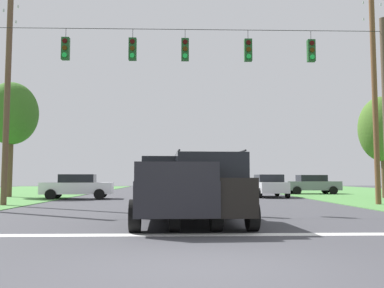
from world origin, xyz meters
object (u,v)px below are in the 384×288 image
suv_black (207,187)px  utility_pole_mid_right (374,87)px  pickup_truck (174,190)px  distant_car_far_parked (311,184)px  tree_roadside_right (382,129)px  overhead_signal_span (186,98)px  tree_roadside_far_right (11,114)px  utility_pole_near_left (7,91)px  distant_car_oncoming (269,185)px  distant_car_crossing_white (78,186)px

suv_black → utility_pole_mid_right: 12.94m
pickup_truck → distant_car_far_parked: (10.65, 20.68, -0.18)m
pickup_truck → suv_black: size_ratio=1.12×
tree_roadside_right → overhead_signal_span: bearing=-144.9°
utility_pole_mid_right → pickup_truck: bearing=-141.5°
suv_black → distant_car_far_parked: suv_black is taller
utility_pole_mid_right → tree_roadside_far_right: 22.77m
overhead_signal_span → distant_car_far_parked: 19.14m
distant_car_far_parked → utility_pole_near_left: utility_pole_near_left is taller
tree_roadside_far_right → overhead_signal_span: bearing=-43.4°
overhead_signal_span → distant_car_far_parked: overhead_signal_span is taller
pickup_truck → distant_car_oncoming: (6.19, 15.86, -0.18)m
distant_car_crossing_white → tree_roadside_far_right: size_ratio=0.57×
distant_car_crossing_white → distant_car_far_parked: same height
distant_car_oncoming → tree_roadside_right: bearing=-15.1°
pickup_truck → tree_roadside_far_right: tree_roadside_far_right is taller
distant_car_far_parked → tree_roadside_far_right: 22.99m
suv_black → distant_car_crossing_white: (-7.13, 14.04, -0.27)m
distant_car_crossing_white → distant_car_far_parked: (16.83, 6.93, 0.00)m
distant_car_oncoming → utility_pole_mid_right: size_ratio=0.37×
tree_roadside_right → distant_car_crossing_white: bearing=-179.4°
suv_black → pickup_truck: bearing=163.3°
distant_car_crossing_white → distant_car_oncoming: size_ratio=1.03×
overhead_signal_span → suv_black: (0.52, -5.26, -3.61)m
distant_car_far_parked → utility_pole_near_left: bearing=-145.6°
distant_car_far_parked → tree_roadside_right: 8.05m
distant_car_far_parked → utility_pole_mid_right: utility_pole_mid_right is taller
distant_car_far_parked → tree_roadside_far_right: tree_roadside_far_right is taller
pickup_truck → distant_car_far_parked: size_ratio=1.27×
distant_car_oncoming → tree_roadside_far_right: (-17.54, 0.26, 4.86)m
pickup_truck → distant_car_oncoming: bearing=68.7°
suv_black → tree_roadside_right: size_ratio=0.75×
distant_car_oncoming → utility_pole_near_left: (-14.38, -8.09, 4.74)m
pickup_truck → utility_pole_mid_right: size_ratio=0.47×
suv_black → distant_car_crossing_white: bearing=116.9°
distant_car_oncoming → distant_car_far_parked: 6.57m
distant_car_far_parked → tree_roadside_right: (2.56, -6.71, 3.64)m
pickup_truck → suv_black: (0.95, -0.29, 0.09)m
overhead_signal_span → utility_pole_near_left: size_ratio=1.56×
overhead_signal_span → utility_pole_mid_right: bearing=16.8°
overhead_signal_span → utility_pole_mid_right: (9.42, 2.85, 1.14)m
distant_car_oncoming → utility_pole_mid_right: bearing=-65.5°
overhead_signal_span → pickup_truck: bearing=-94.9°
utility_pole_mid_right → tree_roadside_far_right: utility_pole_mid_right is taller
overhead_signal_span → distant_car_far_parked: (10.22, 15.71, -3.88)m
suv_black → distant_car_far_parked: 23.10m
distant_car_crossing_white → tree_roadside_right: tree_roadside_right is taller
tree_roadside_right → distant_car_far_parked: bearing=110.9°
utility_pole_near_left → suv_black: bearing=-41.4°
utility_pole_near_left → overhead_signal_span: bearing=-18.0°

